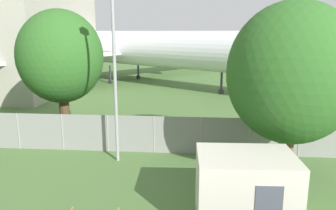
% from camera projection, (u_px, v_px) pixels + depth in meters
% --- Properties ---
extents(perimeter_fence, '(56.07, 0.07, 2.05)m').
position_uv_depth(perimeter_fence, '(154.00, 134.00, 17.67)').
color(perimeter_fence, gray).
rests_on(perimeter_fence, ground).
extents(airplane, '(42.34, 35.37, 12.91)m').
position_uv_depth(airplane, '(132.00, 48.00, 41.75)').
color(airplane, silver).
rests_on(airplane, ground).
extents(portable_cabin, '(3.34, 2.51, 2.46)m').
position_uv_depth(portable_cabin, '(245.00, 189.00, 11.11)').
color(portable_cabin, beige).
rests_on(portable_cabin, ground).
extents(tree_near_hangar, '(5.48, 5.48, 7.76)m').
position_uv_depth(tree_near_hangar, '(292.00, 74.00, 13.77)').
color(tree_near_hangar, brown).
rests_on(tree_near_hangar, ground).
extents(tree_left_of_cabin, '(5.13, 5.13, 7.80)m').
position_uv_depth(tree_left_of_cabin, '(61.00, 57.00, 19.86)').
color(tree_left_of_cabin, '#4C3823').
rests_on(tree_left_of_cabin, ground).
extents(light_mast, '(0.44, 0.44, 8.87)m').
position_uv_depth(light_mast, '(114.00, 56.00, 15.62)').
color(light_mast, '#99999E').
rests_on(light_mast, ground).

